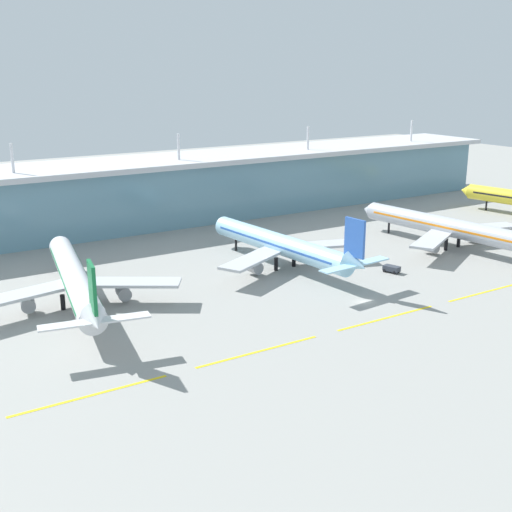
% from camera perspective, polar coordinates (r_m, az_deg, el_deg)
% --- Properties ---
extents(ground_plane, '(600.00, 600.00, 0.00)m').
position_cam_1_polar(ground_plane, '(161.55, 9.27, -3.88)').
color(ground_plane, gray).
extents(terminal_building, '(288.00, 34.00, 31.75)m').
position_cam_1_polar(terminal_building, '(243.47, -7.10, 5.71)').
color(terminal_building, '#6693A8').
rests_on(terminal_building, ground).
extents(airliner_near_middle, '(47.93, 70.64, 18.90)m').
position_cam_1_polar(airliner_near_middle, '(160.39, -15.22, -1.96)').
color(airliner_near_middle, silver).
rests_on(airliner_near_middle, ground).
extents(airliner_center, '(48.65, 65.27, 18.90)m').
position_cam_1_polar(airliner_center, '(184.93, 2.22, 0.95)').
color(airliner_center, '#9ED1EA').
rests_on(airliner_center, ground).
extents(airliner_far_middle, '(48.53, 70.07, 18.90)m').
position_cam_1_polar(airliner_far_middle, '(213.64, 16.20, 2.37)').
color(airliner_far_middle, '#ADB2BC').
rests_on(airliner_far_middle, ground).
extents(taxiway_stripe_west, '(28.00, 0.70, 0.04)m').
position_cam_1_polar(taxiway_stripe_west, '(119.51, -13.91, -11.49)').
color(taxiway_stripe_west, yellow).
rests_on(taxiway_stripe_west, ground).
extents(taxiway_stripe_mid_west, '(28.00, 0.70, 0.04)m').
position_cam_1_polar(taxiway_stripe_mid_west, '(132.58, 0.23, -8.16)').
color(taxiway_stripe_mid_west, yellow).
rests_on(taxiway_stripe_mid_west, ground).
extents(taxiway_stripe_centre, '(28.00, 0.70, 0.04)m').
position_cam_1_polar(taxiway_stripe_centre, '(152.27, 11.11, -5.21)').
color(taxiway_stripe_centre, yellow).
rests_on(taxiway_stripe_centre, ground).
extents(taxiway_stripe_mid_east, '(28.00, 0.70, 0.04)m').
position_cam_1_polar(taxiway_stripe_mid_east, '(176.36, 19.19, -2.87)').
color(taxiway_stripe_mid_east, yellow).
rests_on(taxiway_stripe_mid_east, ground).
extents(pushback_tug, '(3.49, 4.88, 1.85)m').
position_cam_1_polar(pushback_tug, '(185.25, 11.51, -1.06)').
color(pushback_tug, '#333842').
rests_on(pushback_tug, ground).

